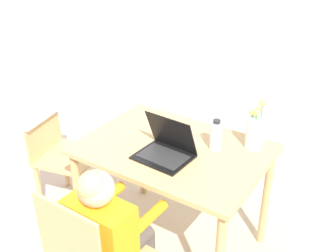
# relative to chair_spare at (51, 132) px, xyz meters

# --- Properties ---
(wall_back) EXTENTS (6.40, 0.05, 2.50)m
(wall_back) POSITION_rel_chair_spare_xyz_m (1.07, 0.92, 0.66)
(wall_back) COLOR white
(wall_back) RESTS_ON ground_plane
(dining_table) EXTENTS (1.08, 0.77, 0.75)m
(dining_table) POSITION_rel_chair_spare_xyz_m (0.98, 0.08, 0.06)
(dining_table) COLOR tan
(dining_table) RESTS_ON ground_plane
(chair_spare) EXTENTS (0.51, 0.48, 0.89)m
(chair_spare) POSITION_rel_chair_spare_xyz_m (0.00, 0.00, 0.00)
(chair_spare) COLOR tan
(chair_spare) RESTS_ON ground_plane
(person_seated) EXTENTS (0.35, 0.43, 0.95)m
(person_seated) POSITION_rel_chair_spare_xyz_m (0.98, -0.53, 0.00)
(person_seated) COLOR orange
(person_seated) RESTS_ON ground_plane
(laptop) EXTENTS (0.31, 0.26, 0.24)m
(laptop) POSITION_rel_chair_spare_xyz_m (1.00, -0.02, 0.21)
(laptop) COLOR black
(laptop) RESTS_ON dining_table
(flower_vase) EXTENTS (0.11, 0.11, 0.32)m
(flower_vase) POSITION_rel_chair_spare_xyz_m (1.38, 0.34, 0.27)
(flower_vase) COLOR silver
(flower_vase) RESTS_ON dining_table
(water_bottle) EXTENTS (0.07, 0.07, 0.19)m
(water_bottle) POSITION_rel_chair_spare_xyz_m (1.20, 0.20, 0.24)
(water_bottle) COLOR silver
(water_bottle) RESTS_ON dining_table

